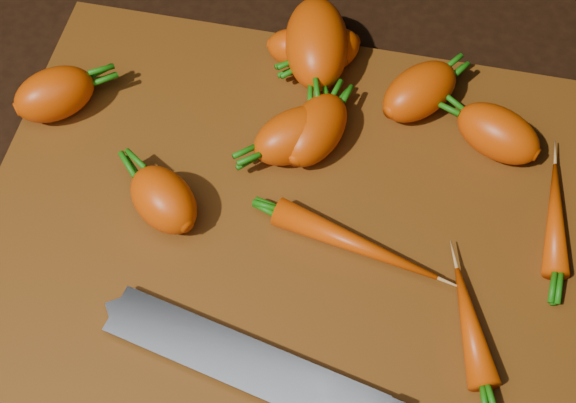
# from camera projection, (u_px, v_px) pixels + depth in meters

# --- Properties ---
(ground) EXTENTS (2.00, 2.00, 0.01)m
(ground) POSITION_uv_depth(u_px,v_px,m) (286.00, 233.00, 0.67)
(ground) COLOR black
(cutting_board) EXTENTS (0.50, 0.40, 0.01)m
(cutting_board) POSITION_uv_depth(u_px,v_px,m) (286.00, 226.00, 0.66)
(cutting_board) COLOR #5E3410
(cutting_board) RESTS_ON ground
(carrot_0) EXTENTS (0.08, 0.08, 0.05)m
(carrot_0) POSITION_uv_depth(u_px,v_px,m) (54.00, 94.00, 0.69)
(carrot_0) COLOR #D54000
(carrot_0) RESTS_ON cutting_board
(carrot_1) EXTENTS (0.08, 0.08, 0.05)m
(carrot_1) POSITION_uv_depth(u_px,v_px,m) (164.00, 200.00, 0.64)
(carrot_1) COLOR #D54000
(carrot_1) RESTS_ON cutting_board
(carrot_2) EXTENTS (0.08, 0.11, 0.06)m
(carrot_2) POSITION_uv_depth(u_px,v_px,m) (317.00, 43.00, 0.72)
(carrot_2) COLOR #D54000
(carrot_2) RESTS_ON cutting_board
(carrot_3) EXTENTS (0.07, 0.09, 0.04)m
(carrot_3) POSITION_uv_depth(u_px,v_px,m) (315.00, 130.00, 0.68)
(carrot_3) COLOR #D54000
(carrot_3) RESTS_ON cutting_board
(carrot_4) EXTENTS (0.07, 0.07, 0.04)m
(carrot_4) POSITION_uv_depth(u_px,v_px,m) (328.00, 52.00, 0.72)
(carrot_4) COLOR #D54000
(carrot_4) RESTS_ON cutting_board
(carrot_5) EXTENTS (0.05, 0.04, 0.03)m
(carrot_5) POSITION_uv_depth(u_px,v_px,m) (296.00, 48.00, 0.73)
(carrot_5) COLOR #D54000
(carrot_5) RESTS_ON cutting_board
(carrot_6) EXTENTS (0.09, 0.07, 0.04)m
(carrot_6) POSITION_uv_depth(u_px,v_px,m) (498.00, 133.00, 0.67)
(carrot_6) COLOR #D54000
(carrot_6) RESTS_ON cutting_board
(carrot_7) EXTENTS (0.03, 0.10, 0.02)m
(carrot_7) POSITION_uv_depth(u_px,v_px,m) (555.00, 217.00, 0.65)
(carrot_7) COLOR #D54000
(carrot_7) RESTS_ON cutting_board
(carrot_8) EXTENTS (0.14, 0.06, 0.02)m
(carrot_8) POSITION_uv_depth(u_px,v_px,m) (355.00, 244.00, 0.63)
(carrot_8) COLOR #D54000
(carrot_8) RESTS_ON cutting_board
(carrot_9) EXTENTS (0.05, 0.10, 0.02)m
(carrot_9) POSITION_uv_depth(u_px,v_px,m) (470.00, 325.00, 0.60)
(carrot_9) COLOR #D54000
(carrot_9) RESTS_ON cutting_board
(carrot_10) EXTENTS (0.09, 0.08, 0.04)m
(carrot_10) POSITION_uv_depth(u_px,v_px,m) (295.00, 135.00, 0.67)
(carrot_10) COLOR #D54000
(carrot_10) RESTS_ON cutting_board
(carrot_11) EXTENTS (0.08, 0.09, 0.04)m
(carrot_11) POSITION_uv_depth(u_px,v_px,m) (420.00, 91.00, 0.70)
(carrot_11) COLOR #D54000
(carrot_11) RESTS_ON cutting_board
(knife) EXTENTS (0.35, 0.10, 0.02)m
(knife) POSITION_uv_depth(u_px,v_px,m) (270.00, 374.00, 0.58)
(knife) COLOR gray
(knife) RESTS_ON cutting_board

